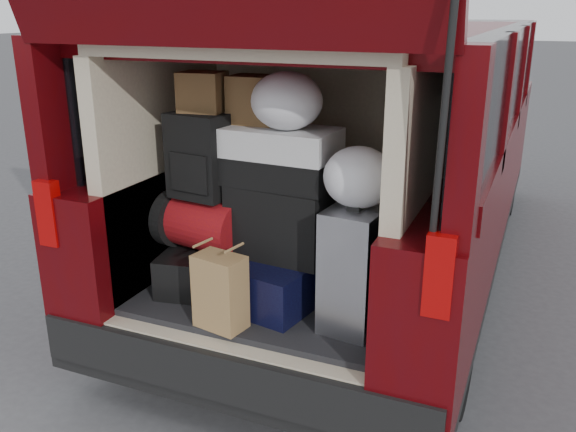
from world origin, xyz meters
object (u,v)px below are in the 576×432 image
at_px(red_duffel, 205,223).
at_px(twotone_duffel, 273,156).
at_px(black_hardshell, 206,266).
at_px(backpack, 199,156).
at_px(kraft_bag, 220,292).
at_px(navy_hardshell, 277,279).
at_px(black_soft_case, 282,221).
at_px(silver_roller, 358,266).

bearing_deg(red_duffel, twotone_duffel, 19.35).
height_order(black_hardshell, backpack, backpack).
distance_m(kraft_bag, twotone_duffel, 0.66).
bearing_deg(navy_hardshell, black_soft_case, 94.85).
height_order(silver_roller, backpack, backpack).
distance_m(navy_hardshell, backpack, 0.69).
bearing_deg(kraft_bag, navy_hardshell, 80.38).
bearing_deg(backpack, black_soft_case, 16.19).
bearing_deg(navy_hardshell, red_duffel, -171.20).
bearing_deg(twotone_duffel, red_duffel, -167.81).
bearing_deg(navy_hardshell, silver_roller, 2.04).
distance_m(navy_hardshell, silver_roller, 0.45).
distance_m(black_hardshell, silver_roller, 0.85).
distance_m(red_duffel, backpack, 0.34).
distance_m(black_hardshell, navy_hardshell, 0.41).
height_order(red_duffel, backpack, backpack).
bearing_deg(red_duffel, navy_hardshell, 8.50).
distance_m(silver_roller, backpack, 0.91).
height_order(black_hardshell, kraft_bag, kraft_bag).
bearing_deg(black_soft_case, black_hardshell, -171.89).
bearing_deg(navy_hardshell, backpack, -167.54).
distance_m(navy_hardshell, twotone_duffel, 0.59).
bearing_deg(silver_roller, kraft_bag, -147.28).
xyz_separation_m(black_soft_case, backpack, (-0.40, -0.06, 0.29)).
xyz_separation_m(black_hardshell, navy_hardshell, (0.41, -0.03, 0.01)).
height_order(kraft_bag, black_soft_case, black_soft_case).
xyz_separation_m(backpack, twotone_duffel, (0.35, 0.08, 0.02)).
xyz_separation_m(silver_roller, red_duffel, (-0.81, 0.08, 0.06)).
relative_size(navy_hardshell, red_duffel, 1.19).
xyz_separation_m(navy_hardshell, backpack, (-0.39, -0.01, 0.57)).
relative_size(backpack, twotone_duffel, 0.69).
relative_size(black_hardshell, red_duffel, 1.17).
bearing_deg(backpack, twotone_duffel, 20.41).
bearing_deg(red_duffel, kraft_bag, -41.43).
relative_size(kraft_bag, red_duffel, 0.79).
xyz_separation_m(red_duffel, twotone_duffel, (0.35, 0.05, 0.36)).
relative_size(navy_hardshell, backpack, 1.26).
xyz_separation_m(navy_hardshell, silver_roller, (0.41, -0.06, 0.16)).
bearing_deg(navy_hardshell, black_hardshell, -172.88).
distance_m(black_hardshell, red_duffel, 0.24).
bearing_deg(black_soft_case, navy_hardshell, -90.99).
xyz_separation_m(black_hardshell, silver_roller, (0.82, -0.09, 0.17)).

